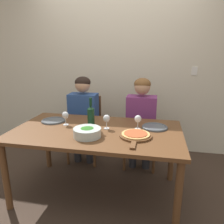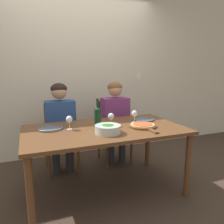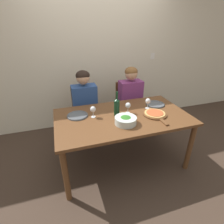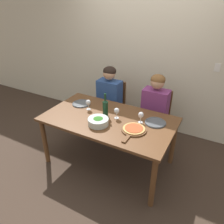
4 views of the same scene
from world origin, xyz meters
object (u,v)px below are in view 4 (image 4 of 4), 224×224
at_px(wine_bottle, 105,107).
at_px(wine_glass_right, 141,115).
at_px(broccoli_bowl, 98,121).
at_px(wine_glass_centre, 117,111).
at_px(chair_right, 156,117).
at_px(dinner_plate_right, 155,122).
at_px(person_woman, 109,95).
at_px(chair_left, 112,106).
at_px(dinner_plate_left, 81,104).
at_px(person_man, 155,106).
at_px(wine_glass_left, 88,103).
at_px(pizza_on_board, 134,129).

height_order(wine_bottle, wine_glass_right, wine_bottle).
xyz_separation_m(broccoli_bowl, wine_glass_centre, (0.13, 0.25, 0.06)).
bearing_deg(broccoli_bowl, wine_glass_right, 33.44).
distance_m(chair_right, dinner_plate_right, 0.70).
height_order(person_woman, wine_glass_centre, person_woman).
bearing_deg(chair_right, wine_glass_right, -89.61).
xyz_separation_m(chair_right, wine_bottle, (-0.48, -0.76, 0.39)).
distance_m(chair_left, chair_right, 0.79).
height_order(chair_left, wine_bottle, wine_bottle).
bearing_deg(dinner_plate_left, wine_bottle, -15.01).
bearing_deg(person_man, chair_left, 171.85).
distance_m(chair_left, wine_glass_right, 1.12).
height_order(chair_right, broccoli_bowl, chair_right).
relative_size(chair_left, person_man, 0.75).
distance_m(person_woman, broccoli_bowl, 0.95).
height_order(dinner_plate_left, wine_glass_left, wine_glass_left).
bearing_deg(dinner_plate_right, chair_left, 147.33).
xyz_separation_m(person_man, pizza_on_board, (0.00, -0.80, 0.04)).
bearing_deg(person_man, wine_bottle, -126.35).
xyz_separation_m(chair_left, dinner_plate_left, (-0.18, -0.63, 0.27)).
xyz_separation_m(wine_bottle, wine_glass_centre, (0.16, 0.02, -0.02)).
height_order(person_man, wine_glass_right, person_man).
xyz_separation_m(chair_left, person_man, (0.79, -0.11, 0.24)).
distance_m(chair_right, wine_glass_centre, 0.89).
relative_size(person_woman, person_man, 1.00).
bearing_deg(person_woman, chair_left, 90.00).
distance_m(chair_left, wine_glass_centre, 0.95).
relative_size(chair_left, wine_bottle, 2.79).
xyz_separation_m(person_woman, dinner_plate_left, (-0.18, -0.51, 0.03)).
distance_m(dinner_plate_left, wine_glass_right, 0.98).
distance_m(person_man, pizza_on_board, 0.80).
distance_m(dinner_plate_right, wine_glass_left, 0.97).
relative_size(wine_bottle, dinner_plate_left, 1.20).
bearing_deg(wine_bottle, dinner_plate_right, 12.23).
relative_size(person_woman, broccoli_bowl, 4.59).
xyz_separation_m(dinner_plate_left, wine_glass_centre, (0.65, -0.12, 0.10)).
height_order(wine_glass_right, wine_glass_centre, same).
relative_size(pizza_on_board, wine_glass_centre, 2.97).
bearing_deg(broccoli_bowl, dinner_plate_left, 145.12).
distance_m(dinner_plate_left, pizza_on_board, 1.01).
distance_m(chair_right, person_woman, 0.83).
bearing_deg(person_woman, wine_bottle, -64.43).
xyz_separation_m(chair_right, broccoli_bowl, (-0.44, -0.99, 0.31)).
relative_size(person_man, wine_glass_left, 7.96).
height_order(wine_glass_left, wine_glass_centre, same).
xyz_separation_m(wine_bottle, wine_glass_left, (-0.30, 0.04, -0.02)).
distance_m(wine_bottle, broccoli_bowl, 0.25).
relative_size(person_woman, wine_glass_right, 7.96).
relative_size(dinner_plate_left, wine_glass_centre, 1.79).
relative_size(person_man, broccoli_bowl, 4.59).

